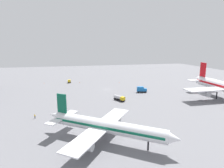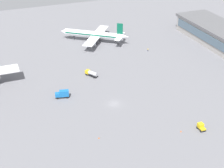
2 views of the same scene
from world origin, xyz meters
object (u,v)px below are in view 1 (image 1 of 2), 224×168
at_px(airplane_taxiing, 105,126).
at_px(safety_cone_near_gate, 119,82).
at_px(catering_truck, 141,89).
at_px(fuel_truck, 119,98).
at_px(ground_crew_worker, 35,116).
at_px(safety_cone_mid_apron, 80,82).
at_px(baggage_tug, 69,81).
at_px(safety_cone_far_side, 44,83).

height_order(airplane_taxiing, safety_cone_near_gate, airplane_taxiing).
bearing_deg(catering_truck, safety_cone_near_gate, 112.16).
bearing_deg(airplane_taxiing, fuel_truck, 105.95).
xyz_separation_m(ground_crew_worker, safety_cone_near_gate, (-59.38, 49.20, -0.55)).
bearing_deg(safety_cone_mid_apron, baggage_tug, -100.82).
distance_m(catering_truck, fuel_truck, 21.70).
xyz_separation_m(catering_truck, baggage_tug, (-39.19, -40.31, -0.54)).
xyz_separation_m(ground_crew_worker, safety_cone_far_side, (-70.38, -4.07, -0.55)).
relative_size(catering_truck, safety_cone_far_side, 9.81).
xyz_separation_m(fuel_truck, ground_crew_worker, (15.40, -36.99, -0.54)).
bearing_deg(catering_truck, airplane_taxiing, -108.43).
bearing_deg(ground_crew_worker, safety_cone_far_side, 118.32).
bearing_deg(fuel_truck, safety_cone_mid_apron, 166.28).
bearing_deg(baggage_tug, fuel_truck, 25.46).
bearing_deg(safety_cone_far_side, airplane_taxiing, 15.75).
relative_size(catering_truck, ground_crew_worker, 3.52).
xyz_separation_m(baggage_tug, fuel_truck, (52.61, 23.26, 0.23)).
distance_m(ground_crew_worker, safety_cone_near_gate, 77.12).
bearing_deg(catering_truck, safety_cone_far_side, 157.59).
xyz_separation_m(catering_truck, safety_cone_mid_apron, (-37.80, -33.02, -1.40)).
relative_size(ground_crew_worker, safety_cone_far_side, 2.78).
distance_m(airplane_taxiing, safety_cone_near_gate, 86.67).
distance_m(safety_cone_near_gate, safety_cone_far_side, 54.40).
bearing_deg(catering_truck, fuel_truck, -128.63).
height_order(airplane_taxiing, fuel_truck, airplane_taxiing).
xyz_separation_m(airplane_taxiing, baggage_tug, (-90.90, -8.51, -3.31)).
height_order(fuel_truck, safety_cone_near_gate, fuel_truck).
bearing_deg(catering_truck, safety_cone_mid_apron, 144.30).
height_order(fuel_truck, safety_cone_mid_apron, fuel_truck).
relative_size(ground_crew_worker, safety_cone_near_gate, 2.78).
distance_m(airplane_taxiing, safety_cone_mid_apron, 89.61).
bearing_deg(baggage_tug, safety_cone_far_side, -95.97).
xyz_separation_m(baggage_tug, ground_crew_worker, (68.01, -13.73, -0.31)).
relative_size(safety_cone_near_gate, safety_cone_far_side, 1.00).
height_order(baggage_tug, safety_cone_far_side, baggage_tug).
bearing_deg(safety_cone_near_gate, safety_cone_far_side, -101.67).
distance_m(catering_truck, ground_crew_worker, 61.25).
bearing_deg(ground_crew_worker, safety_cone_mid_apron, 97.50).
distance_m(baggage_tug, safety_cone_mid_apron, 7.47).
distance_m(baggage_tug, ground_crew_worker, 69.39).
bearing_deg(baggage_tug, safety_cone_near_gate, 77.94).
relative_size(airplane_taxiing, safety_cone_mid_apron, 56.98).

